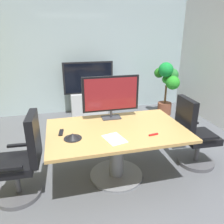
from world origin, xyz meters
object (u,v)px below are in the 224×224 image
object	(u,v)px
conference_table	(116,142)
potted_plant	(168,83)
wall_display_unit	(89,97)
conference_phone	(73,136)
office_chair_right	(193,138)
remote_control	(61,132)
office_chair_left	(22,164)
tv_monitor	(111,95)

from	to	relation	value
conference_table	potted_plant	size ratio (longest dim) A/B	1.39
conference_table	wall_display_unit	size ratio (longest dim) A/B	1.40
conference_table	wall_display_unit	xyz separation A→B (m)	(0.01, 2.62, -0.11)
conference_table	conference_phone	size ratio (longest dim) A/B	8.34
conference_table	wall_display_unit	distance (m)	2.62
office_chair_right	wall_display_unit	distance (m)	2.88
conference_phone	remote_control	bearing A→B (deg)	124.34
conference_phone	remote_control	world-z (taller)	conference_phone
office_chair_left	wall_display_unit	bearing A→B (deg)	158.54
potted_plant	remote_control	size ratio (longest dim) A/B	7.74
office_chair_right	potted_plant	world-z (taller)	potted_plant
office_chair_left	tv_monitor	world-z (taller)	tv_monitor
office_chair_left	wall_display_unit	world-z (taller)	wall_display_unit
potted_plant	tv_monitor	bearing A→B (deg)	-137.29
office_chair_left	conference_phone	bearing A→B (deg)	87.83
conference_table	remote_control	xyz separation A→B (m)	(-0.73, 0.05, 0.21)
wall_display_unit	conference_phone	xyz separation A→B (m)	(-0.60, -2.77, 0.34)
tv_monitor	remote_control	distance (m)	0.90
office_chair_right	office_chair_left	bearing A→B (deg)	95.31
tv_monitor	conference_phone	world-z (taller)	tv_monitor
office_chair_right	conference_phone	world-z (taller)	office_chair_right
office_chair_right	conference_phone	xyz separation A→B (m)	(-1.81, -0.15, 0.32)
office_chair_left	remote_control	world-z (taller)	office_chair_left
conference_table	conference_phone	xyz separation A→B (m)	(-0.59, -0.14, 0.23)
office_chair_left	remote_control	xyz separation A→B (m)	(0.49, 0.14, 0.30)
potted_plant	conference_phone	xyz separation A→B (m)	(-2.44, -2.23, -0.03)
office_chair_left	potted_plant	size ratio (longest dim) A/B	0.83
conference_phone	tv_monitor	bearing A→B (deg)	41.69
potted_plant	conference_phone	bearing A→B (deg)	-137.54
office_chair_right	remote_control	distance (m)	1.97
tv_monitor	wall_display_unit	world-z (taller)	tv_monitor
wall_display_unit	remote_control	size ratio (longest dim) A/B	7.71
office_chair_left	office_chair_right	distance (m)	2.44
wall_display_unit	office_chair_left	bearing A→B (deg)	-114.36
office_chair_left	remote_control	distance (m)	0.59
office_chair_left	office_chair_right	xyz separation A→B (m)	(2.43, 0.09, 0.00)
office_chair_right	potted_plant	size ratio (longest dim) A/B	0.83
office_chair_right	tv_monitor	bearing A→B (deg)	74.64
wall_display_unit	conference_phone	world-z (taller)	wall_display_unit
tv_monitor	remote_control	size ratio (longest dim) A/B	4.94
office_chair_right	conference_phone	bearing A→B (deg)	97.82
wall_display_unit	potted_plant	xyz separation A→B (m)	(1.84, -0.53, 0.37)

